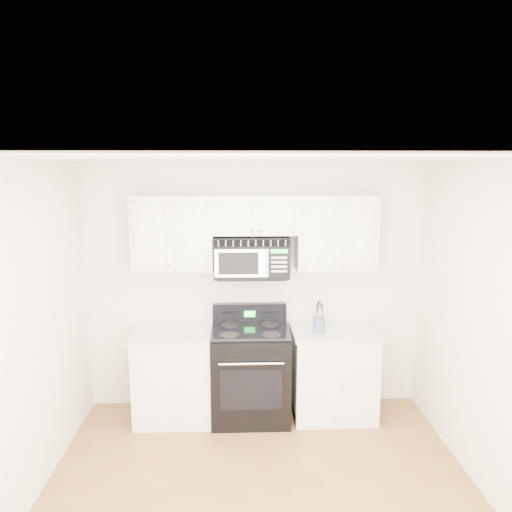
{
  "coord_description": "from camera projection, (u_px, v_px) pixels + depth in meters",
  "views": [
    {
      "loc": [
        -0.17,
        -3.37,
        2.55
      ],
      "look_at": [
        0.0,
        1.3,
        1.71
      ],
      "focal_mm": 35.0,
      "sensor_mm": 36.0,
      "label": 1
    }
  ],
  "objects": [
    {
      "name": "base_cabinet_right",
      "position": [
        333.0,
        375.0,
        5.14
      ],
      "size": [
        0.86,
        0.65,
        0.92
      ],
      "color": "white",
      "rests_on": "ground"
    },
    {
      "name": "utensil_crock",
      "position": [
        319.0,
        325.0,
        4.93
      ],
      "size": [
        0.12,
        0.12,
        0.33
      ],
      "color": "slate",
      "rests_on": "base_cabinet_right"
    },
    {
      "name": "microwave",
      "position": [
        252.0,
        256.0,
        5.01
      ],
      "size": [
        0.75,
        0.42,
        0.41
      ],
      "color": "black",
      "rests_on": "ground"
    },
    {
      "name": "base_cabinet_left",
      "position": [
        177.0,
        377.0,
        5.09
      ],
      "size": [
        0.86,
        0.65,
        0.92
      ],
      "color": "white",
      "rests_on": "ground"
    },
    {
      "name": "upper_cabinets",
      "position": [
        255.0,
        229.0,
        4.99
      ],
      "size": [
        2.44,
        0.37,
        0.75
      ],
      "color": "white",
      "rests_on": "ground"
    },
    {
      "name": "room",
      "position": [
        263.0,
        345.0,
        3.54
      ],
      "size": [
        3.51,
        3.51,
        2.61
      ],
      "color": "olive",
      "rests_on": "ground"
    },
    {
      "name": "range",
      "position": [
        250.0,
        372.0,
        5.09
      ],
      "size": [
        0.78,
        0.71,
        1.12
      ],
      "color": "black",
      "rests_on": "ground"
    },
    {
      "name": "shaker_pepper",
      "position": [
        313.0,
        327.0,
        4.99
      ],
      "size": [
        0.04,
        0.04,
        0.1
      ],
      "color": "silver",
      "rests_on": "base_cabinet_right"
    },
    {
      "name": "shaker_salt",
      "position": [
        315.0,
        325.0,
        5.01
      ],
      "size": [
        0.05,
        0.05,
        0.11
      ],
      "color": "silver",
      "rests_on": "base_cabinet_right"
    }
  ]
}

